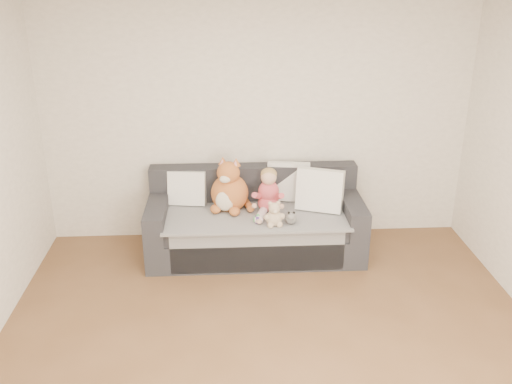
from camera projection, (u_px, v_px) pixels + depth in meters
The scene contains 10 objects.
room_shell at pixel (274, 198), 4.07m from camera, with size 5.00×5.00×5.00m.
sofa at pixel (255, 224), 5.96m from camera, with size 2.20×0.94×0.85m.
cushion_left at pixel (187, 188), 5.98m from camera, with size 0.41×0.23×0.37m.
cushion_right_back at pixel (288, 181), 6.08m from camera, with size 0.47×0.26×0.42m.
cushion_right_front at pixel (320, 190), 5.82m from camera, with size 0.52×0.36×0.45m.
toddler at pixel (268, 194), 5.77m from camera, with size 0.33×0.48×0.47m.
plush_cat at pixel (229, 190), 5.83m from camera, with size 0.45×0.41×0.59m.
teddy_bear at pixel (274, 216), 5.51m from camera, with size 0.21×0.15×0.26m.
plush_cow at pixel (291, 218), 5.57m from camera, with size 0.12×0.19×0.15m.
sippy_cup at pixel (258, 218), 5.58m from camera, with size 0.09×0.06×0.10m.
Camera 1 is at (-0.34, -3.31, 2.88)m, focal length 40.00 mm.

